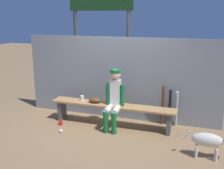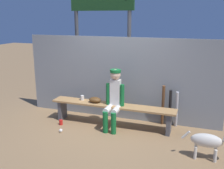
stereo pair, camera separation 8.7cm
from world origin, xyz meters
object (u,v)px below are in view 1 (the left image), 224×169
at_px(cup_on_ground, 61,123).
at_px(scoreboard, 103,11).
at_px(dugout_bench, 112,109).
at_px(bat_aluminum_black, 170,107).
at_px(bat_aluminum_silver, 176,109).
at_px(baseball_glove, 95,100).
at_px(dog, 211,141).
at_px(cup_on_bench, 82,98).
at_px(baseball, 61,131).
at_px(bat_wood_dark, 163,105).
at_px(player_seated, 114,97).

distance_m(cup_on_ground, scoreboard, 3.03).
height_order(dugout_bench, bat_aluminum_black, bat_aluminum_black).
height_order(bat_aluminum_black, bat_aluminum_silver, bat_aluminum_black).
relative_size(dugout_bench, baseball_glove, 9.96).
bearing_deg(dog, bat_aluminum_silver, 119.43).
relative_size(scoreboard, dog, 4.28).
height_order(cup_on_ground, cup_on_bench, cup_on_bench).
relative_size(baseball, scoreboard, 0.02).
bearing_deg(dog, bat_wood_dark, 129.22).
xyz_separation_m(bat_aluminum_black, cup_on_ground, (-2.30, -0.75, -0.37)).
bearing_deg(baseball_glove, cup_on_ground, -154.26).
xyz_separation_m(scoreboard, dog, (2.75, -2.21, -2.16)).
bearing_deg(dog, bat_aluminum_black, 124.21).
xyz_separation_m(player_seated, bat_aluminum_silver, (1.27, 0.53, -0.29)).
distance_m(dugout_bench, dog, 2.18).
height_order(dugout_bench, cup_on_bench, cup_on_bench).
xyz_separation_m(bat_aluminum_silver, baseball, (-2.24, -1.10, -0.37)).
bearing_deg(cup_on_ground, cup_on_bench, 48.68).
distance_m(bat_wood_dark, cup_on_ground, 2.31).
relative_size(bat_wood_dark, cup_on_bench, 8.52).
distance_m(bat_wood_dark, bat_aluminum_silver, 0.30).
distance_m(baseball_glove, bat_wood_dark, 1.51).
height_order(baseball_glove, bat_aluminum_black, bat_aluminum_black).
height_order(player_seated, dog, player_seated).
relative_size(player_seated, cup_on_ground, 11.66).
bearing_deg(bat_aluminum_silver, cup_on_ground, -162.92).
xyz_separation_m(bat_aluminum_silver, cup_on_ground, (-2.44, -0.75, -0.35)).
height_order(baseball_glove, bat_wood_dark, bat_wood_dark).
bearing_deg(baseball_glove, scoreboard, 102.69).
height_order(baseball, cup_on_bench, cup_on_bench).
height_order(dugout_bench, baseball_glove, baseball_glove).
bearing_deg(bat_aluminum_silver, bat_aluminum_black, 179.48).
distance_m(baseball, scoreboard, 3.24).
bearing_deg(bat_wood_dark, dugout_bench, -158.99).
xyz_separation_m(baseball_glove, bat_wood_dark, (1.45, 0.40, -0.09)).
distance_m(baseball, cup_on_ground, 0.40).
relative_size(baseball, dog, 0.09).
height_order(cup_on_bench, scoreboard, scoreboard).
xyz_separation_m(dugout_bench, cup_on_bench, (-0.75, 0.07, 0.16)).
relative_size(dugout_bench, dog, 3.31).
distance_m(baseball_glove, scoreboard, 2.42).
xyz_separation_m(player_seated, baseball, (-0.98, -0.58, -0.66)).
height_order(baseball_glove, cup_on_ground, baseball_glove).
bearing_deg(baseball, bat_wood_dark, 29.19).
height_order(scoreboard, dog, scoreboard).
bearing_deg(dog, player_seated, 160.55).
xyz_separation_m(baseball, cup_on_ground, (-0.20, 0.35, 0.02)).
relative_size(baseball_glove, scoreboard, 0.08).
bearing_deg(bat_aluminum_black, bat_aluminum_silver, -0.52).
height_order(cup_on_ground, scoreboard, scoreboard).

